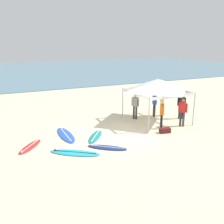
# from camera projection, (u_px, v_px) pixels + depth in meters

# --- Properties ---
(ground_plane) EXTENTS (80.00, 80.00, 0.00)m
(ground_plane) POSITION_uv_depth(u_px,v_px,m) (124.00, 134.00, 14.21)
(ground_plane) COLOR beige
(sea) EXTENTS (80.00, 36.00, 0.10)m
(sea) POSITION_uv_depth(u_px,v_px,m) (35.00, 71.00, 42.45)
(sea) COLOR #568499
(sea) RESTS_ON ground
(canopy_tent) EXTENTS (3.33, 3.33, 2.75)m
(canopy_tent) POSITION_uv_depth(u_px,v_px,m) (158.00, 85.00, 15.73)
(canopy_tent) COLOR #B7B7BC
(canopy_tent) RESTS_ON ground
(surfboard_cyan) EXTENTS (2.33, 1.89, 0.19)m
(surfboard_cyan) POSITION_uv_depth(u_px,v_px,m) (75.00, 153.00, 11.76)
(surfboard_cyan) COLOR #23B2CC
(surfboard_cyan) RESTS_ON ground
(surfboard_blue) EXTENTS (0.73, 2.57, 0.19)m
(surfboard_blue) POSITION_uv_depth(u_px,v_px,m) (66.00, 135.00, 13.97)
(surfboard_blue) COLOR blue
(surfboard_blue) RESTS_ON ground
(surfboard_teal) EXTENTS (1.56, 1.93, 0.19)m
(surfboard_teal) POSITION_uv_depth(u_px,v_px,m) (95.00, 136.00, 13.76)
(surfboard_teal) COLOR #19847F
(surfboard_teal) RESTS_ON ground
(surfboard_navy) EXTENTS (1.88, 1.63, 0.19)m
(surfboard_navy) POSITION_uv_depth(u_px,v_px,m) (107.00, 147.00, 12.33)
(surfboard_navy) COLOR navy
(surfboard_navy) RESTS_ON ground
(surfboard_red) EXTENTS (1.52, 1.77, 0.19)m
(surfboard_red) POSITION_uv_depth(u_px,v_px,m) (30.00, 146.00, 12.44)
(surfboard_red) COLOR red
(surfboard_red) RESTS_ON ground
(person_red) EXTENTS (0.39, 0.46, 1.71)m
(person_red) POSITION_uv_depth(u_px,v_px,m) (183.00, 110.00, 15.23)
(person_red) COLOR #383842
(person_red) RESTS_ON ground
(person_yellow) EXTENTS (0.40, 0.44, 1.71)m
(person_yellow) POSITION_uv_depth(u_px,v_px,m) (162.00, 102.00, 17.32)
(person_yellow) COLOR #383842
(person_yellow) RESTS_ON ground
(person_grey) EXTENTS (0.38, 0.47, 1.71)m
(person_grey) POSITION_uv_depth(u_px,v_px,m) (135.00, 105.00, 16.62)
(person_grey) COLOR #2D2D33
(person_grey) RESTS_ON ground
(person_black) EXTENTS (0.48, 0.38, 1.71)m
(person_black) POSITION_uv_depth(u_px,v_px,m) (181.00, 104.00, 16.70)
(person_black) COLOR black
(person_black) RESTS_ON ground
(person_blue) EXTENTS (0.32, 0.53, 1.71)m
(person_blue) POSITION_uv_depth(u_px,v_px,m) (155.00, 103.00, 17.13)
(person_blue) COLOR #2D2D33
(person_blue) RESTS_ON ground
(person_orange) EXTENTS (0.38, 0.48, 1.71)m
(person_orange) POSITION_uv_depth(u_px,v_px,m) (162.00, 113.00, 14.80)
(person_orange) COLOR black
(person_orange) RESTS_ON ground
(gear_bag_near_tent) EXTENTS (0.64, 0.41, 0.28)m
(gear_bag_near_tent) POSITION_uv_depth(u_px,v_px,m) (165.00, 130.00, 14.34)
(gear_bag_near_tent) COLOR #4C1919
(gear_bag_near_tent) RESTS_ON ground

